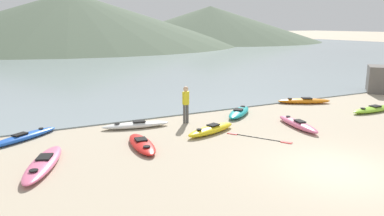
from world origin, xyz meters
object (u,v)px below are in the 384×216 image
Objects in this scene: kayak_on_sand_6 at (136,125)px; kayak_on_sand_8 at (43,163)px; kayak_on_sand_4 at (211,129)px; person_near_waterline at (186,102)px; kayak_on_sand_3 at (304,101)px; moored_boat_1 at (182,45)px; kayak_on_sand_1 at (373,109)px; kayak_on_sand_2 at (142,144)px; loose_paddle at (258,138)px; kayak_on_sand_7 at (239,112)px; kayak_on_sand_0 at (298,124)px; kayak_on_sand_5 at (24,137)px; shoreline_rock at (381,79)px.

kayak_on_sand_6 is 0.88× the size of kayak_on_sand_8.
person_near_waterline is at bearing 95.71° from kayak_on_sand_4.
kayak_on_sand_3 is 50.25m from moored_boat_1.
kayak_on_sand_1 is 13.00m from kayak_on_sand_2.
kayak_on_sand_3 is at bearing 14.29° from kayak_on_sand_8.
kayak_on_sand_8 is at bearing -165.71° from kayak_on_sand_3.
kayak_on_sand_3 is at bearing 33.40° from loose_paddle.
kayak_on_sand_7 is 1.47× the size of person_near_waterline.
kayak_on_sand_0 reaches higher than kayak_on_sand_6.
person_near_waterline is (7.03, -0.59, 0.87)m from kayak_on_sand_5.
kayak_on_sand_0 is at bearing 11.37° from loose_paddle.
kayak_on_sand_0 is at bearing -110.33° from moored_boat_1.
kayak_on_sand_6 is at bearing -176.98° from kayak_on_sand_3.
kayak_on_sand_5 reaches higher than loose_paddle.
kayak_on_sand_4 reaches higher than kayak_on_sand_6.
kayak_on_sand_8 reaches higher than kayak_on_sand_2.
kayak_on_sand_2 is 1.08× the size of kayak_on_sand_7.
kayak_on_sand_5 is (-15.23, -0.23, -0.02)m from kayak_on_sand_3.
kayak_on_sand_0 is 1.25× the size of loose_paddle.
person_near_waterline is (-3.09, -0.09, 0.85)m from kayak_on_sand_7.
kayak_on_sand_0 is at bearing -71.20° from kayak_on_sand_7.
person_near_waterline is 0.81× the size of shoreline_rock.
shoreline_rock is (18.59, 3.73, 0.77)m from kayak_on_sand_2.
kayak_on_sand_7 is at bearing 159.05° from kayak_on_sand_1.
moored_boat_1 is 48.10m from shoreline_rock.
kayak_on_sand_7 is at bearing -171.93° from kayak_on_sand_3.
kayak_on_sand_1 is at bearing -145.85° from shoreline_rock.
kayak_on_sand_6 is 0.54× the size of moored_boat_1.
kayak_on_sand_6 reaches higher than kayak_on_sand_5.
kayak_on_sand_5 is (-16.95, 3.11, -0.01)m from kayak_on_sand_1.
kayak_on_sand_4 is at bearing 7.39° from kayak_on_sand_2.
kayak_on_sand_5 is at bearing 154.27° from loose_paddle.
kayak_on_sand_8 is (-4.26, -3.22, 0.01)m from kayak_on_sand_6.
loose_paddle is at bearing -43.88° from kayak_on_sand_6.
kayak_on_sand_0 is 3.30m from kayak_on_sand_7.
kayak_on_sand_1 is at bearing -14.25° from person_near_waterline.
kayak_on_sand_4 is 3.46m from kayak_on_sand_6.
kayak_on_sand_1 is 1.00× the size of kayak_on_sand_6.
moored_boat_1 is 2.31× the size of loose_paddle.
kayak_on_sand_1 is 52.98m from moored_boat_1.
kayak_on_sand_3 is at bearing 3.02° from kayak_on_sand_6.
kayak_on_sand_7 reaches higher than loose_paddle.
kayak_on_sand_4 is (3.29, 0.43, 0.03)m from kayak_on_sand_2.
kayak_on_sand_3 reaches higher than kayak_on_sand_8.
person_near_waterline is (2.39, -0.26, 0.87)m from kayak_on_sand_6.
shoreline_rock is at bearing 19.08° from loose_paddle.
kayak_on_sand_0 is 0.99× the size of kayak_on_sand_1.
shoreline_rock reaches higher than kayak_on_sand_8.
kayak_on_sand_6 is 5.34m from kayak_on_sand_8.
kayak_on_sand_5 is at bearing 169.60° from kayak_on_sand_1.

